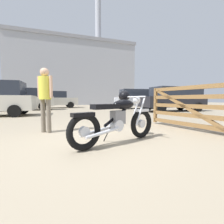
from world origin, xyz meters
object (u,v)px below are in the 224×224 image
Objects in this scene: blue_hatchback_right at (23,98)px; bystander at (45,93)px; dark_sedan_left at (56,100)px; white_estate_far at (136,99)px; pale_sedan_back at (174,98)px; vintage_motorcycle at (118,118)px; timber_gate at (194,105)px.

bystander is at bearing 96.13° from blue_hatchback_right.
dark_sedan_left is (-0.36, 12.70, -0.18)m from bystander.
white_estate_far is at bearing -0.67° from bystander.
dark_sedan_left is (-8.46, 7.22, -0.10)m from pale_sedan_back.
timber_gate is at bearing -8.64° from vintage_motorcycle.
white_estate_far is (6.83, 9.24, -0.10)m from bystander.
vintage_motorcycle is 0.49× the size of white_estate_far.
bystander is at bearing -93.94° from dark_sedan_left.
timber_gate is 14.24m from dark_sedan_left.
vintage_motorcycle is 11.89m from blue_hatchback_right.
pale_sedan_back is at bearing 24.32° from vintage_motorcycle.
pale_sedan_back is at bearing 149.47° from blue_hatchback_right.
dark_sedan_left is at bearing 37.42° from bystander.
timber_gate is at bearing 55.52° from pale_sedan_back.
vintage_motorcycle is at bearing -113.43° from white_estate_far.
pale_sedan_back is at bearing -45.75° from timber_gate.
white_estate_far is 0.92× the size of dark_sedan_left.
white_estate_far is (-1.27, 3.77, -0.02)m from pale_sedan_back.
dark_sedan_left is (-7.19, 3.46, -0.08)m from white_estate_far.
blue_hatchback_right is at bearing -132.72° from dark_sedan_left.
pale_sedan_back is 11.55m from blue_hatchback_right.
blue_hatchback_right is at bearing -179.46° from white_estate_far.
white_estate_far is (5.34, 10.71, 0.43)m from vintage_motorcycle.
vintage_motorcycle is at bearing 45.46° from pale_sedan_back.
blue_hatchback_right reaches higher than timber_gate.
blue_hatchback_right is 1.24× the size of white_estate_far.
white_estate_far is 7.98m from dark_sedan_left.
timber_gate is 7.65m from pale_sedan_back.
timber_gate is 12.42m from blue_hatchback_right.
blue_hatchback_right reaches higher than bystander.
bystander reaches higher than vintage_motorcycle.
bystander is at bearing -123.39° from white_estate_far.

